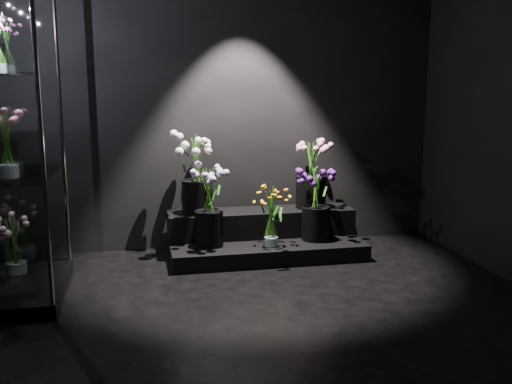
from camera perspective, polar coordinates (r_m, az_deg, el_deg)
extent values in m
plane|color=black|center=(3.63, 2.04, -13.77)|extent=(4.00, 4.00, 0.00)
plane|color=black|center=(5.27, -3.14, 9.55)|extent=(4.00, 0.00, 4.00)
plane|color=black|center=(1.45, 21.78, 5.95)|extent=(4.00, 0.00, 4.00)
cube|color=black|center=(5.11, 0.96, -5.59)|extent=(1.69, 0.75, 0.14)
cube|color=black|center=(5.24, 0.51, -3.05)|extent=(1.69, 0.38, 0.24)
cube|color=black|center=(4.50, -22.51, -8.95)|extent=(0.63, 1.05, 0.10)
cube|color=white|center=(4.31, -23.30, 1.63)|extent=(0.57, 0.99, 0.01)
cube|color=white|center=(4.26, -23.98, 10.69)|extent=(0.57, 0.99, 0.01)
cylinder|color=white|center=(4.88, 1.52, -4.16)|extent=(0.13, 0.13, 0.22)
cylinder|color=black|center=(4.89, -4.71, -3.66)|extent=(0.24, 0.24, 0.31)
cylinder|color=black|center=(5.09, 6.00, -3.13)|extent=(0.25, 0.25, 0.30)
cylinder|color=black|center=(5.07, -5.89, -0.48)|extent=(0.27, 0.27, 0.30)
cylinder|color=black|center=(5.30, 5.51, 0.00)|extent=(0.28, 0.28, 0.30)
cylinder|color=white|center=(4.07, -23.57, 3.06)|extent=(0.14, 0.14, 0.26)
cylinder|color=white|center=(4.65, -22.88, -6.06)|extent=(0.16, 0.16, 0.25)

